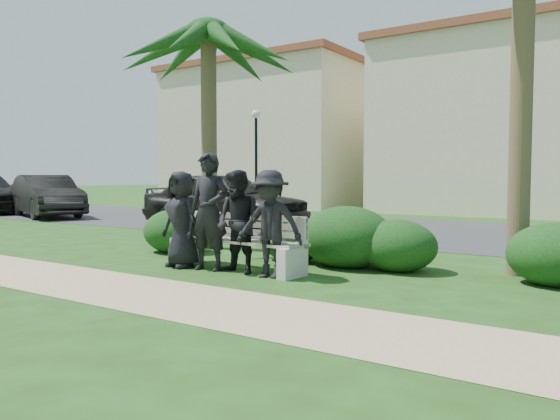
# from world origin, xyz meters

# --- Properties ---
(ground) EXTENTS (160.00, 160.00, 0.00)m
(ground) POSITION_xyz_m (0.00, 0.00, 0.00)
(ground) COLOR #214012
(ground) RESTS_ON ground
(footpath) EXTENTS (30.00, 1.60, 0.01)m
(footpath) POSITION_xyz_m (0.00, -1.80, 0.00)
(footpath) COLOR tan
(footpath) RESTS_ON ground
(asphalt_street) EXTENTS (160.00, 8.00, 0.01)m
(asphalt_street) POSITION_xyz_m (0.00, 8.00, 0.00)
(asphalt_street) COLOR #2D2D30
(asphalt_street) RESTS_ON ground
(stucco_bldg_left) EXTENTS (10.40, 8.40, 7.30)m
(stucco_bldg_left) POSITION_xyz_m (-12.00, 18.00, 3.66)
(stucco_bldg_left) COLOR beige
(stucco_bldg_left) RESTS_ON ground
(stucco_bldg_right) EXTENTS (8.40, 8.40, 7.30)m
(stucco_bldg_right) POSITION_xyz_m (-1.00, 18.00, 3.66)
(stucco_bldg_right) COLOR beige
(stucco_bldg_right) RESTS_ON ground
(street_lamp) EXTENTS (0.36, 0.36, 4.29)m
(street_lamp) POSITION_xyz_m (-9.00, 12.00, 2.94)
(street_lamp) COLOR black
(street_lamp) RESTS_ON ground
(park_bench) EXTENTS (2.49, 0.73, 0.86)m
(park_bench) POSITION_xyz_m (-0.72, 0.24, 0.39)
(park_bench) COLOR #AD9F91
(park_bench) RESTS_ON ground
(man_a) EXTENTS (0.85, 0.63, 1.57)m
(man_a) POSITION_xyz_m (-1.61, -0.07, 0.78)
(man_a) COLOR black
(man_a) RESTS_ON ground
(man_b) EXTENTS (0.75, 0.56, 1.86)m
(man_b) POSITION_xyz_m (-1.04, -0.04, 0.93)
(man_b) COLOR black
(man_b) RESTS_ON ground
(man_c) EXTENTS (0.83, 0.68, 1.58)m
(man_c) POSITION_xyz_m (-0.46, -0.03, 0.79)
(man_c) COLOR black
(man_c) RESTS_ON ground
(man_d) EXTENTS (1.12, 0.79, 1.57)m
(man_d) POSITION_xyz_m (0.13, -0.04, 0.79)
(man_d) COLOR black
(man_d) RESTS_ON ground
(hedge_a) EXTENTS (1.33, 1.10, 0.87)m
(hedge_a) POSITION_xyz_m (-2.99, 1.16, 0.43)
(hedge_a) COLOR #10330E
(hedge_a) RESTS_ON ground
(hedge_c) EXTENTS (1.21, 1.00, 0.79)m
(hedge_c) POSITION_xyz_m (-0.47, 1.55, 0.39)
(hedge_c) COLOR #10330E
(hedge_c) RESTS_ON ground
(hedge_d) EXTENTS (1.58, 1.31, 1.03)m
(hedge_d) POSITION_xyz_m (0.60, 1.49, 0.52)
(hedge_d) COLOR #10330E
(hedge_d) RESTS_ON ground
(hedge_e) EXTENTS (1.28, 1.06, 0.83)m
(hedge_e) POSITION_xyz_m (1.44, 1.57, 0.42)
(hedge_e) COLOR #10330E
(hedge_e) RESTS_ON ground
(hedge_f) EXTENTS (1.36, 1.12, 0.88)m
(hedge_f) POSITION_xyz_m (3.71, 1.67, 0.44)
(hedge_f) COLOR #10330E
(hedge_f) RESTS_ON ground
(palm_left) EXTENTS (3.00, 3.00, 5.31)m
(palm_left) POSITION_xyz_m (-2.81, 1.99, 4.35)
(palm_left) COLOR brown
(palm_left) RESTS_ON ground
(car_a) EXTENTS (4.94, 2.27, 1.64)m
(car_a) POSITION_xyz_m (-5.08, 5.21, 0.82)
(car_a) COLOR black
(car_a) RESTS_ON ground
(car_b) EXTENTS (5.00, 3.11, 1.55)m
(car_b) POSITION_xyz_m (-13.73, 5.38, 0.78)
(car_b) COLOR black
(car_b) RESTS_ON ground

